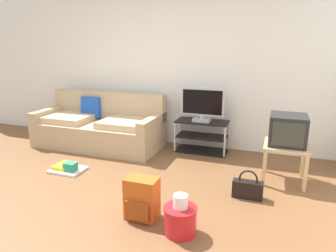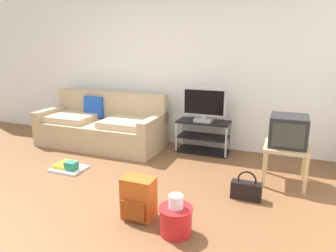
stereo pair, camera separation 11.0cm
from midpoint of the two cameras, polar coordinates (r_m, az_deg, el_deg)
ground_plane at (r=3.47m, az=-15.86°, el=-14.17°), size 9.00×9.80×0.02m
wall_back at (r=5.20m, az=-0.26°, el=11.63°), size 9.00×0.10×2.70m
couch at (r=5.25m, az=-11.63°, el=-0.07°), size 2.09×0.91×0.87m
tv_stand at (r=4.84m, az=7.32°, el=-1.97°), size 0.82×0.40×0.50m
flat_tv at (r=4.70m, az=7.45°, el=3.89°), size 0.68×0.22×0.52m
side_table at (r=3.98m, az=22.08°, el=-4.49°), size 0.52×0.52×0.48m
crt_tv at (r=3.92m, az=22.44°, el=-0.82°), size 0.43×0.45×0.36m
backpack at (r=3.04m, az=-4.50°, el=-13.43°), size 0.32×0.27×0.42m
handbag at (r=3.53m, az=15.39°, el=-11.44°), size 0.33×0.12×0.33m
cleaning_bucket at (r=2.83m, az=2.63°, el=-16.89°), size 0.31×0.31×0.38m
floor_tray at (r=4.38m, az=-17.53°, el=-7.33°), size 0.44×0.34×0.14m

